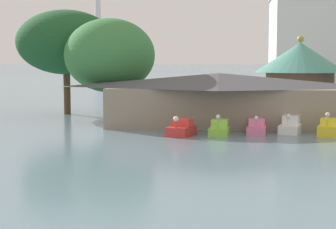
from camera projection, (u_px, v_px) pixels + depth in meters
pedal_boat_red at (181, 129)px, 40.32m from camera, size 2.25×2.81×1.56m
pedal_boat_lime at (219, 129)px, 40.29m from camera, size 1.59×2.42×1.67m
pedal_boat_pink at (257, 128)px, 41.41m from camera, size 1.63×2.91×1.49m
pedal_boat_white at (291, 126)px, 41.71m from camera, size 2.14×3.12×1.60m
pedal_boat_yellow at (329, 129)px, 40.22m from camera, size 2.00×2.57×1.84m
boathouse at (219, 98)px, 46.28m from camera, size 20.16×8.22×4.54m
green_roof_pavilion at (300, 73)px, 56.82m from camera, size 9.48×9.48×8.22m
shoreline_tree_tall_left at (66, 42)px, 56.04m from camera, size 10.29×10.29×10.85m
shoreline_tree_mid at (110, 55)px, 51.12m from camera, size 8.60×8.60×9.60m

